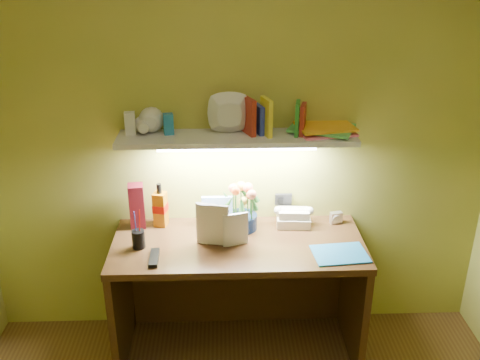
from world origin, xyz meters
name	(u,v)px	position (x,y,z in m)	size (l,w,h in m)	color
desk	(238,298)	(0.00, 1.20, 0.38)	(1.40, 0.60, 0.75)	#3A260F
flower_bouquet	(242,204)	(0.03, 1.36, 0.90)	(0.19, 0.19, 0.31)	#091834
telephone	(294,216)	(0.33, 1.39, 0.81)	(0.19, 0.15, 0.12)	#EAE3C5
desk_clock	(336,218)	(0.59, 1.41, 0.78)	(0.07, 0.03, 0.07)	silver
whisky_bottle	(160,205)	(-0.45, 1.42, 0.88)	(0.07, 0.07, 0.26)	#A65C06
whisky_box	(137,206)	(-0.58, 1.40, 0.88)	(0.09, 0.09, 0.27)	maroon
pen_cup	(138,233)	(-0.54, 1.17, 0.84)	(0.07, 0.07, 0.17)	black
art_card	(217,212)	(-0.11, 1.40, 0.84)	(0.18, 0.04, 0.18)	silver
tv_remote	(154,258)	(-0.45, 1.04, 0.76)	(0.05, 0.17, 0.02)	black
blue_folder	(340,254)	(0.54, 1.05, 0.75)	(0.28, 0.21, 0.01)	#2074B1
desk_book_a	(196,223)	(-0.23, 1.20, 0.87)	(0.18, 0.02, 0.25)	silver
desk_book_b	(223,231)	(-0.08, 1.15, 0.85)	(0.14, 0.01, 0.19)	silver
wall_shelf	(238,132)	(0.00, 1.38, 1.33)	(1.32, 0.36, 0.23)	silver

